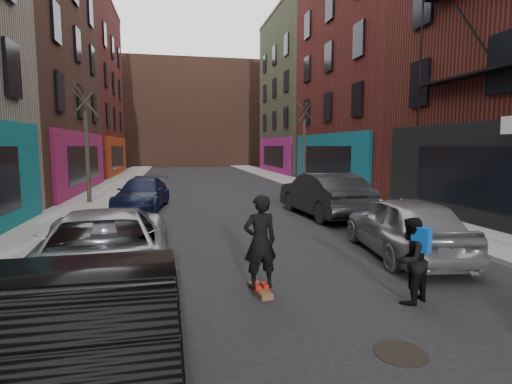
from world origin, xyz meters
name	(u,v)px	position (x,y,z in m)	size (l,w,h in m)	color
sidewalk_left	(121,181)	(-6.25, 30.00, 0.07)	(2.50, 84.00, 0.13)	gray
sidewalk_right	(281,178)	(6.25, 30.00, 0.07)	(2.50, 84.00, 0.13)	gray
buildings_right	(499,38)	(13.50, 16.00, 8.00)	(12.00, 56.00, 16.00)	#452B1D
building_far	(190,115)	(0.00, 56.00, 7.00)	(40.00, 10.00, 14.00)	#47281E
tree_left_far	(86,131)	(-6.20, 18.00, 3.38)	(2.00, 2.00, 6.50)	black
tree_right_far	(304,134)	(6.20, 24.00, 3.53)	(2.00, 2.00, 6.80)	black
parked_left_far	(103,254)	(-3.64, 5.98, 0.75)	(2.48, 5.39, 1.50)	#95979D
parked_left_end	(142,194)	(-3.68, 16.14, 0.66)	(1.86, 4.57, 1.33)	black
parked_right_far	(404,226)	(3.20, 7.19, 0.76)	(1.80, 4.48, 1.53)	gray
parked_right_end	(323,194)	(3.33, 12.98, 0.85)	(1.80, 5.15, 1.70)	black
skateboard	(260,290)	(-0.81, 5.44, 0.05)	(0.22, 0.80, 0.10)	brown
skateboarder	(260,242)	(-0.81, 5.44, 0.97)	(0.64, 0.42, 1.74)	black
pedestrian	(410,260)	(1.63, 4.48, 0.76)	(0.91, 0.84, 1.50)	black
manhole	(401,353)	(0.54, 2.94, 0.01)	(0.70, 0.70, 0.01)	black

